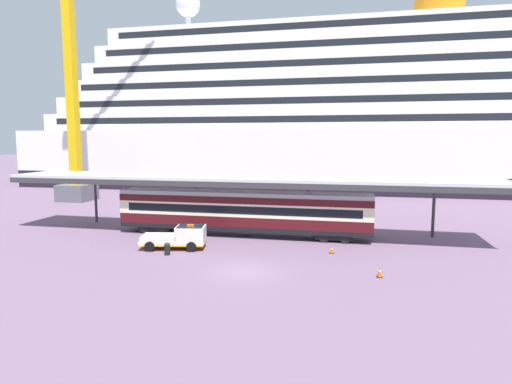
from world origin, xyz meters
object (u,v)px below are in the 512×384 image
object	(u,v)px
cruise_ship	(387,117)
traffic_cone_near	(380,272)
service_truck	(179,237)
traffic_cone_mid	(332,250)
quay_bollard	(167,248)
train_carriage	(243,211)
dockside_crane	(76,51)

from	to	relation	value
cruise_ship	traffic_cone_near	world-z (taller)	cruise_ship
service_truck	traffic_cone_mid	size ratio (longest dim) A/B	9.11
traffic_cone_mid	quay_bollard	distance (m)	12.79
train_carriage	service_truck	distance (m)	7.05
cruise_ship	traffic_cone_mid	world-z (taller)	cruise_ship
traffic_cone_near	traffic_cone_mid	distance (m)	6.19
cruise_ship	service_truck	distance (m)	54.48
traffic_cone_near	dockside_crane	size ratio (longest dim) A/B	0.01
service_truck	quay_bollard	distance (m)	2.08
traffic_cone_near	traffic_cone_mid	world-z (taller)	traffic_cone_near
train_carriage	service_truck	xyz separation A→B (m)	(-3.89, -5.73, -1.32)
quay_bollard	train_carriage	bearing A→B (deg)	62.32
train_carriage	service_truck	size ratio (longest dim) A/B	4.25
train_carriage	traffic_cone_near	world-z (taller)	train_carriage
service_truck	traffic_cone_near	xyz separation A→B (m)	(15.46, -4.12, -0.64)
traffic_cone_near	quay_bollard	size ratio (longest dim) A/B	0.75
quay_bollard	dockside_crane	bearing A→B (deg)	134.21
train_carriage	traffic_cone_mid	xyz separation A→B (m)	(8.32, -4.58, -2.01)
train_carriage	quay_bollard	bearing A→B (deg)	-117.68
service_truck	dockside_crane	distance (m)	39.16
train_carriage	dockside_crane	bearing A→B (deg)	148.74
train_carriage	traffic_cone_near	bearing A→B (deg)	-40.38
service_truck	traffic_cone_mid	xyz separation A→B (m)	(12.21, 1.14, -0.69)
traffic_cone_mid	dockside_crane	distance (m)	47.51
quay_bollard	service_truck	bearing A→B (deg)	85.03
cruise_ship	quay_bollard	size ratio (longest dim) A/B	140.16
traffic_cone_near	traffic_cone_mid	bearing A→B (deg)	121.72
train_carriage	quay_bollard	distance (m)	8.93
cruise_ship	traffic_cone_near	distance (m)	55.05
cruise_ship	traffic_cone_mid	xyz separation A→B (m)	(-7.70, -48.15, -12.61)
traffic_cone_near	dockside_crane	xyz separation A→B (m)	(-39.92, 27.05, 20.87)
cruise_ship	traffic_cone_mid	size ratio (longest dim) A/B	223.42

